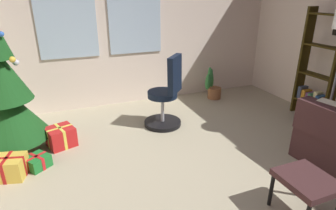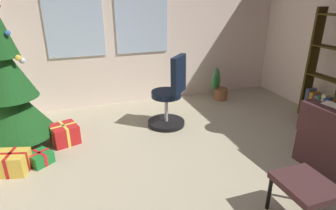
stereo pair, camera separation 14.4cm
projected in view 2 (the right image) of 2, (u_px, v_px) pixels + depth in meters
The scene contains 10 objects.
ground_plane at pixel (190, 183), 3.04m from camera, with size 5.46×5.02×0.10m, color tan.
wall_back_with_windows at pixel (132, 25), 4.75m from camera, with size 5.46×0.12×2.74m.
footstool at pixel (305, 187), 2.37m from camera, with size 0.42×0.47×0.40m.
holiday_tree at pixel (9, 89), 3.44m from camera, with size 0.94×0.94×2.30m.
gift_box_red at pixel (65, 134), 3.73m from camera, with size 0.41×0.40×0.26m.
gift_box_green at pixel (40, 158), 3.29m from camera, with size 0.33×0.33×0.15m.
gift_box_gold at pixel (12, 163), 3.12m from camera, with size 0.41×0.36×0.24m.
office_chair at pixel (170, 99), 4.11m from camera, with size 0.59×0.58×1.08m.
bookshelf at pixel (326, 75), 4.17m from camera, with size 0.18×0.64×1.70m.
potted_plant at pixel (218, 87), 5.24m from camera, with size 0.38×0.36×0.60m.
Camera 2 is at (-1.04, -2.29, 1.88)m, focal length 29.84 mm.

